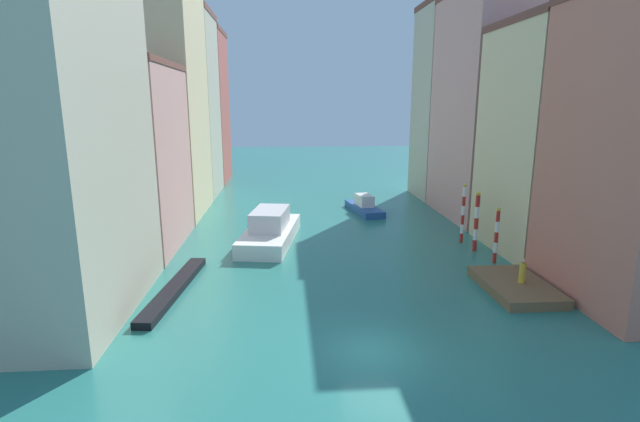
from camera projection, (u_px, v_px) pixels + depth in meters
The scene contains 17 objects.
ground_plane at pixel (324, 218), 44.28m from camera, with size 154.00×154.00×0.00m, color #28756B.
building_left_0 at pixel (51, 118), 22.41m from camera, with size 6.35×11.94×19.69m.
building_left_1 at pixel (133, 157), 34.29m from camera, with size 6.35×10.78×13.50m.
building_left_2 at pixel (166, 100), 44.33m from camera, with size 6.35×11.09×21.70m.
building_left_3 at pixel (188, 105), 54.38m from camera, with size 6.35×9.42×20.81m.
building_left_4 at pixel (202, 107), 64.13m from camera, with size 6.35×10.11×20.22m.
building_right_1 at pixel (544, 139), 33.18m from camera, with size 6.35×9.22×16.19m.
building_right_2 at pixel (483, 105), 43.20m from camera, with size 6.35×11.99×20.79m.
building_right_3 at pixel (447, 103), 52.75m from camera, with size 6.35×7.71×21.24m.
waterfront_dock at pixel (516, 286), 27.07m from camera, with size 3.47×5.74×0.55m.
person_on_dock at pixel (522, 272), 26.74m from camera, with size 0.36×0.36×1.43m.
mooring_pole_0 at pixel (496, 235), 31.50m from camera, with size 0.28×0.28×3.84m.
mooring_pole_1 at pixel (476, 221), 34.05m from camera, with size 0.33×0.33×4.43m.
mooring_pole_2 at pixel (463, 213), 36.13m from camera, with size 0.27×0.27×4.60m.
vaporetto_white at pixel (270, 230), 36.54m from camera, with size 4.93×10.09×2.60m.
gondola_black at pixel (175, 288), 26.98m from camera, with size 2.00×9.71×0.41m.
motorboat_0 at pixel (364, 206), 46.82m from camera, with size 3.12×6.83×1.75m.
Camera 1 is at (-3.62, -18.37, 10.50)m, focal length 26.44 mm.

